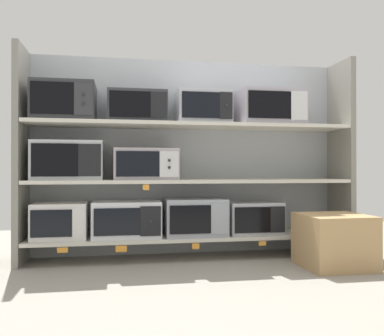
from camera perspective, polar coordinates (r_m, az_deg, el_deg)
The scene contains 23 objects.
ground at distance 2.75m, azimuth 3.80°, elevation -16.63°, with size 6.77×6.00×0.02m, color gray.
back_panel at distance 3.85m, azimuth -0.61°, elevation 1.55°, with size 2.97×0.04×1.77m, color #9EA3A8.
upright_left at distance 3.65m, azimuth -22.48°, elevation 1.67°, with size 0.05×0.43×1.77m, color gray.
upright_right at distance 4.11m, azimuth 19.85°, elevation 1.45°, with size 0.05×0.43×1.77m, color gray.
shelf_0 at distance 3.66m, azimuth 0.00°, elevation -9.44°, with size 2.77×0.43×0.03m, color beige.
microwave_0 at distance 3.61m, azimuth -17.69°, elevation -6.94°, with size 0.44×0.35×0.30m.
microwave_1 at distance 3.58m, azimuth -9.00°, elevation -6.96°, with size 0.57×0.38×0.30m.
microwave_2 at distance 3.64m, azimuth 0.33°, elevation -6.72°, with size 0.53×0.42×0.32m.
microwave_3 at distance 3.78m, azimuth 8.47°, elevation -6.78°, with size 0.48×0.33×0.28m.
price_tag_0 at distance 3.43m, azimuth -17.39°, elevation -10.74°, with size 0.08×0.00×0.04m, color orange.
price_tag_1 at distance 3.40m, azimuth -9.72°, elevation -10.91°, with size 0.09×0.00×0.05m, color orange.
price_tag_2 at distance 3.46m, azimuth 0.52°, elevation -10.72°, with size 0.06×0.00×0.05m, color orange.
price_tag_3 at distance 3.61m, azimuth 9.68°, elevation -10.20°, with size 0.06×0.00×0.04m, color orange.
shelf_1 at distance 3.62m, azimuth 0.00°, elevation -1.82°, with size 2.77×0.43×0.03m, color beige.
microwave_4 at distance 3.58m, azimuth -16.67°, elevation 1.00°, with size 0.57×0.35×0.32m.
microwave_5 at distance 3.56m, azimuth -6.40°, elevation 0.52°, with size 0.54×0.39×0.26m.
price_tag_4 at distance 3.35m, azimuth -6.35°, elevation -2.65°, with size 0.05×0.00×0.04m, color orange.
shelf_2 at distance 3.64m, azimuth 0.00°, elevation 5.85°, with size 2.77×0.43×0.03m, color beige.
microwave_6 at distance 3.63m, azimuth -17.16°, elevation 8.65°, with size 0.50×0.42×0.32m.
microwave_7 at distance 3.60m, azimuth -7.59°, elevation 8.29°, with size 0.50×0.34×0.27m.
microwave_8 at distance 3.67m, azimuth 1.54°, elevation 8.28°, with size 0.46×0.34×0.29m.
microwave_9 at distance 3.84m, azimuth 10.62°, elevation 8.10°, with size 0.57×0.40×0.31m.
shipping_carton at distance 3.48m, azimuth 18.97°, elevation -9.47°, with size 0.50×0.50×0.41m, color tan.
Camera 1 is at (-0.63, -3.56, 0.76)m, focal length 38.72 mm.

